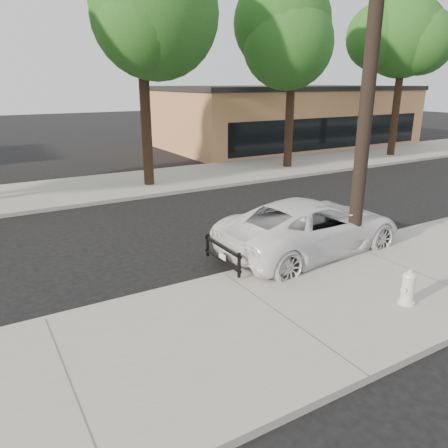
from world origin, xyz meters
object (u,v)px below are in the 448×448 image
at_px(fire_hydrant, 408,288).
at_px(police_cruiser, 311,226).
at_px(utility_pole, 370,71).
at_px(traffic_cone, 347,239).

bearing_deg(fire_hydrant, police_cruiser, 74.94).
height_order(utility_pole, police_cruiser, utility_pole).
height_order(fire_hydrant, traffic_cone, fire_hydrant).
xyz_separation_m(utility_pole, traffic_cone, (-0.04, 0.20, -4.23)).
bearing_deg(police_cruiser, traffic_cone, -141.29).
bearing_deg(utility_pole, police_cruiser, 127.13).
height_order(police_cruiser, fire_hydrant, police_cruiser).
distance_m(police_cruiser, fire_hydrant, 3.50).
relative_size(police_cruiser, fire_hydrant, 7.64).
bearing_deg(traffic_cone, police_cruiser, 132.69).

